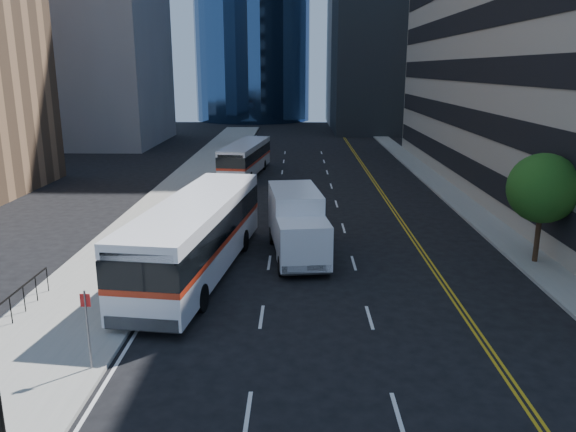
{
  "coord_description": "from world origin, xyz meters",
  "views": [
    {
      "loc": [
        -2.22,
        -17.14,
        8.92
      ],
      "look_at": [
        -2.58,
        6.08,
        2.8
      ],
      "focal_mm": 35.0,
      "sensor_mm": 36.0,
      "label": 1
    }
  ],
  "objects_px": {
    "bus_rear": "(246,158)",
    "box_truck": "(297,223)",
    "street_tree": "(543,188)",
    "bus_front": "(197,234)"
  },
  "relations": [
    {
      "from": "street_tree",
      "to": "bus_front",
      "type": "xyz_separation_m",
      "value": [
        -15.6,
        -1.51,
        -1.8
      ]
    },
    {
      "from": "bus_front",
      "to": "box_truck",
      "type": "distance_m",
      "value": 5.06
    },
    {
      "from": "street_tree",
      "to": "bus_front",
      "type": "relative_size",
      "value": 0.38
    },
    {
      "from": "bus_front",
      "to": "box_truck",
      "type": "xyz_separation_m",
      "value": [
        4.41,
        2.49,
        -0.16
      ]
    },
    {
      "from": "bus_rear",
      "to": "box_truck",
      "type": "relative_size",
      "value": 1.58
    },
    {
      "from": "bus_front",
      "to": "bus_rear",
      "type": "height_order",
      "value": "bus_front"
    },
    {
      "from": "bus_rear",
      "to": "box_truck",
      "type": "distance_m",
      "value": 22.08
    },
    {
      "from": "street_tree",
      "to": "box_truck",
      "type": "height_order",
      "value": "street_tree"
    },
    {
      "from": "box_truck",
      "to": "street_tree",
      "type": "bearing_deg",
      "value": -12.19
    },
    {
      "from": "street_tree",
      "to": "bus_front",
      "type": "height_order",
      "value": "street_tree"
    }
  ]
}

